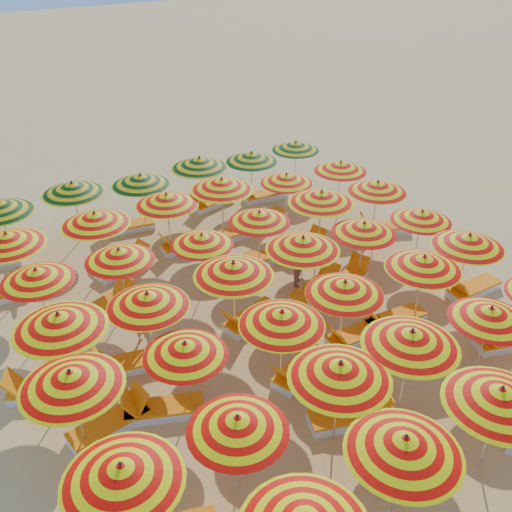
# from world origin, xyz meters

# --- Properties ---
(ground) EXTENTS (120.00, 120.00, 0.00)m
(ground) POSITION_xyz_m (0.00, 0.00, 0.00)
(ground) COLOR tan
(ground) RESTS_ON ground
(umbrella_2) EXTENTS (2.57, 2.57, 2.12)m
(umbrella_2) POSITION_xyz_m (-1.09, -6.28, 1.87)
(umbrella_2) COLOR silver
(umbrella_2) RESTS_ON ground
(umbrella_3) EXTENTS (2.49, 2.49, 2.16)m
(umbrella_3) POSITION_xyz_m (1.13, -6.33, 1.90)
(umbrella_3) COLOR silver
(umbrella_3) RESTS_ON ground
(umbrella_6) EXTENTS (2.64, 2.64, 2.12)m
(umbrella_6) POSITION_xyz_m (-5.29, -4.48, 1.87)
(umbrella_6) COLOR silver
(umbrella_6) RESTS_ON ground
(umbrella_7) EXTENTS (2.01, 2.01, 1.95)m
(umbrella_7) POSITION_xyz_m (-3.19, -4.39, 1.72)
(umbrella_7) COLOR silver
(umbrella_7) RESTS_ON ground
(umbrella_8) EXTENTS (2.22, 2.22, 2.15)m
(umbrella_8) POSITION_xyz_m (-0.95, -4.35, 1.90)
(umbrella_8) COLOR silver
(umbrella_8) RESTS_ON ground
(umbrella_9) EXTENTS (2.64, 2.64, 2.16)m
(umbrella_9) POSITION_xyz_m (0.88, -4.32, 1.90)
(umbrella_9) COLOR silver
(umbrella_9) RESTS_ON ground
(umbrella_10) EXTENTS (2.34, 2.34, 1.92)m
(umbrella_10) POSITION_xyz_m (3.20, -4.39, 1.69)
(umbrella_10) COLOR silver
(umbrella_10) RESTS_ON ground
(umbrella_12) EXTENTS (2.66, 2.66, 2.13)m
(umbrella_12) POSITION_xyz_m (-5.44, -2.00, 1.87)
(umbrella_12) COLOR silver
(umbrella_12) RESTS_ON ground
(umbrella_13) EXTENTS (2.16, 2.16, 1.88)m
(umbrella_13) POSITION_xyz_m (-3.15, -2.05, 1.66)
(umbrella_13) COLOR silver
(umbrella_13) RESTS_ON ground
(umbrella_14) EXTENTS (1.96, 1.96, 2.04)m
(umbrella_14) POSITION_xyz_m (-0.97, -2.31, 1.80)
(umbrella_14) COLOR silver
(umbrella_14) RESTS_ON ground
(umbrella_15) EXTENTS (1.97, 1.97, 2.00)m
(umbrella_15) POSITION_xyz_m (0.97, -2.02, 1.76)
(umbrella_15) COLOR silver
(umbrella_15) RESTS_ON ground
(umbrella_16) EXTENTS (2.17, 2.17, 2.05)m
(umbrella_16) POSITION_xyz_m (3.32, -2.18, 1.81)
(umbrella_16) COLOR silver
(umbrella_16) RESTS_ON ground
(umbrella_17) EXTENTS (2.52, 2.52, 2.06)m
(umbrella_17) POSITION_xyz_m (5.15, -1.96, 1.81)
(umbrella_17) COLOR silver
(umbrella_17) RESTS_ON ground
(umbrella_18) EXTENTS (2.47, 2.47, 2.17)m
(umbrella_18) POSITION_xyz_m (-5.21, -0.17, 1.91)
(umbrella_18) COLOR silver
(umbrella_18) RESTS_ON ground
(umbrella_19) EXTENTS (2.28, 2.28, 2.03)m
(umbrella_19) POSITION_xyz_m (-3.25, -0.20, 1.79)
(umbrella_19) COLOR silver
(umbrella_19) RESTS_ON ground
(umbrella_20) EXTENTS (2.45, 2.45, 2.13)m
(umbrella_20) POSITION_xyz_m (-1.00, -0.14, 1.87)
(umbrella_20) COLOR silver
(umbrella_20) RESTS_ON ground
(umbrella_21) EXTENTS (2.10, 2.10, 2.11)m
(umbrella_21) POSITION_xyz_m (1.18, 0.06, 1.86)
(umbrella_21) COLOR silver
(umbrella_21) RESTS_ON ground
(umbrella_22) EXTENTS (2.44, 2.44, 1.96)m
(umbrella_22) POSITION_xyz_m (3.28, 0.11, 1.73)
(umbrella_22) COLOR silver
(umbrella_22) RESTS_ON ground
(umbrella_23) EXTENTS (1.88, 1.88, 1.90)m
(umbrella_23) POSITION_xyz_m (5.31, -0.06, 1.67)
(umbrella_23) COLOR silver
(umbrella_23) RESTS_ON ground
(umbrella_24) EXTENTS (2.27, 2.27, 1.93)m
(umbrella_24) POSITION_xyz_m (-5.21, 2.27, 1.70)
(umbrella_24) COLOR silver
(umbrella_24) RESTS_ON ground
(umbrella_25) EXTENTS (1.94, 1.94, 1.94)m
(umbrella_25) POSITION_xyz_m (-3.14, 2.19, 1.71)
(umbrella_25) COLOR silver
(umbrella_25) RESTS_ON ground
(umbrella_26) EXTENTS (1.89, 1.89, 1.86)m
(umbrella_26) POSITION_xyz_m (-0.88, 1.95, 1.64)
(umbrella_26) COLOR silver
(umbrella_26) RESTS_ON ground
(umbrella_27) EXTENTS (2.41, 2.41, 1.95)m
(umbrella_27) POSITION_xyz_m (1.08, 2.19, 1.72)
(umbrella_27) COLOR silver
(umbrella_27) RESTS_ON ground
(umbrella_28) EXTENTS (2.35, 2.35, 2.17)m
(umbrella_28) POSITION_xyz_m (3.19, 2.05, 1.91)
(umbrella_28) COLOR silver
(umbrella_28) RESTS_ON ground
(umbrella_29) EXTENTS (2.12, 2.12, 2.04)m
(umbrella_29) POSITION_xyz_m (5.36, 1.99, 1.79)
(umbrella_29) COLOR silver
(umbrella_29) RESTS_ON ground
(umbrella_30) EXTENTS (2.22, 2.22, 2.11)m
(umbrella_30) POSITION_xyz_m (-5.55, 4.20, 1.86)
(umbrella_30) COLOR silver
(umbrella_30) RESTS_ON ground
(umbrella_31) EXTENTS (2.08, 2.08, 2.10)m
(umbrella_31) POSITION_xyz_m (-3.16, 4.22, 1.85)
(umbrella_31) COLOR silver
(umbrella_31) RESTS_ON ground
(umbrella_32) EXTENTS (2.45, 2.45, 2.07)m
(umbrella_32) POSITION_xyz_m (-0.89, 4.42, 1.83)
(umbrella_32) COLOR silver
(umbrella_32) RESTS_ON ground
(umbrella_33) EXTENTS (2.31, 2.31, 2.17)m
(umbrella_33) POSITION_xyz_m (0.99, 4.41, 1.91)
(umbrella_33) COLOR silver
(umbrella_33) RESTS_ON ground
(umbrella_34) EXTENTS (2.32, 2.32, 1.87)m
(umbrella_34) POSITION_xyz_m (3.36, 4.28, 1.65)
(umbrella_34) COLOR silver
(umbrella_34) RESTS_ON ground
(umbrella_35) EXTENTS (1.96, 1.96, 1.95)m
(umbrella_35) POSITION_xyz_m (5.47, 4.08, 1.72)
(umbrella_35) COLOR silver
(umbrella_35) RESTS_ON ground
(umbrella_36) EXTENTS (2.29, 2.29, 2.11)m
(umbrella_36) POSITION_xyz_m (-5.39, 6.37, 1.85)
(umbrella_36) COLOR silver
(umbrella_36) RESTS_ON ground
(umbrella_37) EXTENTS (2.28, 2.28, 2.11)m
(umbrella_37) POSITION_xyz_m (-3.17, 6.63, 1.85)
(umbrella_37) COLOR silver
(umbrella_37) RESTS_ON ground
(umbrella_38) EXTENTS (2.45, 2.45, 2.04)m
(umbrella_38) POSITION_xyz_m (-1.04, 6.29, 1.80)
(umbrella_38) COLOR silver
(umbrella_38) RESTS_ON ground
(umbrella_39) EXTENTS (2.01, 2.01, 2.13)m
(umbrella_39) POSITION_xyz_m (1.19, 6.50, 1.87)
(umbrella_39) COLOR silver
(umbrella_39) RESTS_ON ground
(umbrella_40) EXTENTS (2.04, 2.04, 1.99)m
(umbrella_40) POSITION_xyz_m (3.17, 6.33, 1.75)
(umbrella_40) COLOR silver
(umbrella_40) RESTS_ON ground
(umbrella_41) EXTENTS (2.12, 2.12, 1.91)m
(umbrella_41) POSITION_xyz_m (5.28, 6.63, 1.68)
(umbrella_41) COLOR silver
(umbrella_41) RESTS_ON ground
(lounger_4) EXTENTS (1.83, 1.06, 0.69)m
(lounger_4) POSITION_xyz_m (-0.35, -4.15, 0.15)
(lounger_4) COLOR white
(lounger_4) RESTS_ON ground
(lounger_5) EXTENTS (1.83, 1.05, 0.69)m
(lounger_5) POSITION_xyz_m (4.58, -4.11, 0.15)
(lounger_5) COLOR white
(lounger_5) RESTS_ON ground
(lounger_6) EXTENTS (1.81, 0.88, 0.69)m
(lounger_6) POSITION_xyz_m (-4.84, -1.80, 0.15)
(lounger_6) COLOR white
(lounger_6) RESTS_ON ground
(lounger_7) EXTENTS (1.83, 1.15, 0.69)m
(lounger_7) POSITION_xyz_m (-3.74, -1.95, 0.15)
(lounger_7) COLOR white
(lounger_7) RESTS_ON ground
(lounger_8) EXTENTS (1.82, 1.21, 0.69)m
(lounger_8) POSITION_xyz_m (-0.47, -2.39, 0.15)
(lounger_8) COLOR white
(lounger_8) RESTS_ON ground
(lounger_9) EXTENTS (1.74, 0.60, 0.69)m
(lounger_9) POSITION_xyz_m (1.47, -2.07, 0.15)
(lounger_9) COLOR white
(lounger_9) RESTS_ON ground
(lounger_10) EXTENTS (1.77, 0.70, 0.69)m
(lounger_10) POSITION_xyz_m (2.72, -2.04, 0.15)
(lounger_10) COLOR white
(lounger_10) RESTS_ON ground
(lounger_11) EXTENTS (1.74, 0.62, 0.69)m
(lounger_11) POSITION_xyz_m (5.65, -2.07, 0.15)
(lounger_11) COLOR white
(lounger_11) RESTS_ON ground
(lounger_12) EXTENTS (1.82, 1.22, 0.69)m
(lounger_12) POSITION_xyz_m (-5.80, -0.12, 0.15)
(lounger_12) COLOR white
(lounger_12) RESTS_ON ground
(lounger_13) EXTENTS (1.81, 0.91, 0.69)m
(lounger_13) POSITION_xyz_m (-3.85, -0.21, 0.15)
(lounger_13) COLOR white
(lounger_13) RESTS_ON ground
(lounger_14) EXTENTS (1.83, 1.10, 0.69)m
(lounger_14) POSITION_xyz_m (-0.50, -0.10, 0.15)
(lounger_14) COLOR white
(lounger_14) RESTS_ON ground
(lounger_15) EXTENTS (1.83, 1.09, 0.69)m
(lounger_15) POSITION_xyz_m (1.77, 0.18, 0.15)
(lounger_15) COLOR white
(lounger_15) RESTS_ON ground
(lounger_16) EXTENTS (1.82, 1.20, 0.69)m
(lounger_16) POSITION_xyz_m (2.78, 0.03, 0.15)
(lounger_16) COLOR white
(lounger_16) RESTS_ON ground
(lounger_17) EXTENTS (1.83, 1.16, 0.69)m
(lounger_17) POSITION_xyz_m (-3.65, 2.37, 0.15)
(lounger_17) COLOR white
(lounger_17) RESTS_ON ground
(lounger_18) EXTENTS (1.83, 1.07, 0.69)m
(lounger_18) POSITION_xyz_m (1.68, 2.28, 0.15)
(lounger_18) COLOR white
(lounger_18) RESTS_ON ground
(lounger_19) EXTENTS (1.83, 1.04, 0.69)m
(lounger_19) POSITION_xyz_m (2.69, 2.13, 0.15)
(lounger_19) COLOR white
(lounger_19) RESTS_ON ground
(lounger_20) EXTENTS (1.82, 1.24, 0.69)m
(lounger_20) POSITION_xyz_m (5.86, 1.98, 0.15)
(lounger_20) COLOR white
(lounger_20) RESTS_ON ground
(lounger_21) EXTENTS (1.73, 0.58, 0.69)m
(lounger_21) POSITION_xyz_m (-6.05, 4.29, 0.15)
(lounger_21) COLOR white
(lounger_21) RESTS_ON ground
(lounger_22) EXTENTS (1.83, 1.09, 0.69)m
(lounger_22) POSITION_xyz_m (-2.56, 4.04, 0.15)
(lounger_22) COLOR white
(lounger_22) RESTS_ON ground
(lounger_23) EXTENTS (1.76, 0.66, 0.69)m
(lounger_23) POSITION_xyz_m (-0.39, 4.32, 0.15)
(lounger_23) COLOR white
(lounger_23) RESTS_ON ground
(lounger_24) EXTENTS (1.74, 0.59, 0.69)m
(lounger_24) POSITION_xyz_m (1.59, 4.18, 0.15)
(lounger_24) COLOR white
(lounger_24) RESTS_ON ground
(lounger_25) EXTENTS (1.82, 1.26, 0.69)m
(lounger_25) POSITION_xyz_m (2.77, 4.49, 0.15)
(lounger_25) COLOR white
(lounger_25) RESTS_ON ground
(lounger_27) EXTENTS (1.80, 0.82, 0.69)m
(lounger_27) POSITION_xyz_m (-1.64, 6.43, 0.15)
(lounger_27) COLOR white
(lounger_27) RESTS_ON ground
(lounger_28) EXTENTS (1.83, 1.05, 0.69)m
(lounger_28) POSITION_xyz_m (1.69, 6.68, 0.15)
(lounger_28) COLOR white
(lounger_28) RESTS_ON ground
(lounger_29) EXTENTS (1.77, 0.71, 0.69)m
(lounger_29) POSITION_xyz_m (3.68, 6.24, 0.15)
(lounger_29) COLOR white
(lounger_29) RESTS_ON ground
(beachgoer_b) EXTENTS (0.86, 0.87, 1.41)m
(beachgoer_b) POSITION_xyz_m (1.71, 0.81, 0.71)
(beachgoer_b) COLOR tan
(beachgoer_b) RESTS_ON ground
(beachgoer_a) EXTENTS (0.60, 0.64, 1.47)m
(beachgoer_a) POSITION_xyz_m (-3.24, 0.55, 0.74)
(beachgoer_a) COLOR tan
(beachgoer_a) RESTS_ON ground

